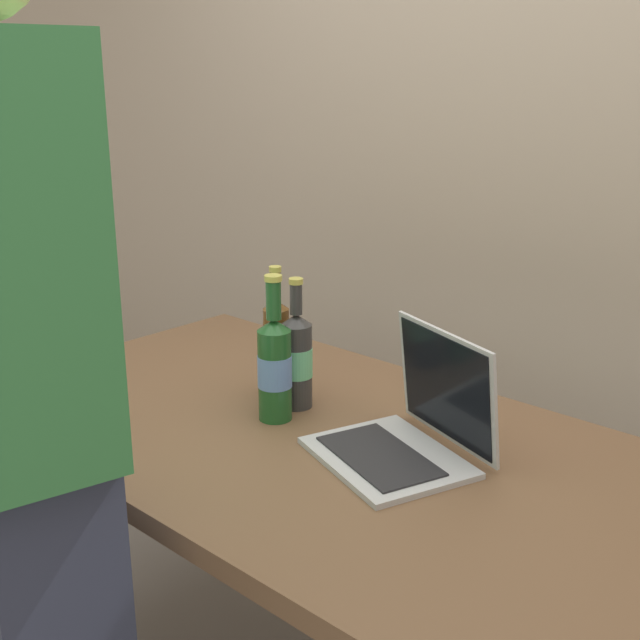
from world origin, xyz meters
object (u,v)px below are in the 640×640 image
at_px(beer_bottle_dark, 276,345).
at_px(person_figure, 25,455).
at_px(beer_bottle_green, 275,366).
at_px(beer_bottle_amber, 297,358).
at_px(laptop, 411,428).

relative_size(beer_bottle_dark, person_figure, 0.17).
height_order(beer_bottle_green, person_figure, person_figure).
bearing_deg(person_figure, beer_bottle_amber, 95.59).
bearing_deg(beer_bottle_green, laptop, 10.41).
bearing_deg(beer_bottle_green, beer_bottle_amber, 98.96).
bearing_deg(beer_bottle_amber, person_figure, -84.41).
bearing_deg(person_figure, laptop, 67.96).
height_order(beer_bottle_amber, person_figure, person_figure).
distance_m(laptop, beer_bottle_amber, 0.34).
height_order(laptop, beer_bottle_green, beer_bottle_green).
distance_m(beer_bottle_amber, beer_bottle_green, 0.08).
bearing_deg(laptop, person_figure, -112.04).
bearing_deg(beer_bottle_green, person_figure, -84.86).
bearing_deg(beer_bottle_amber, beer_bottle_dark, 166.48).
xyz_separation_m(beer_bottle_dark, beer_bottle_green, (0.10, -0.10, 0.00)).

